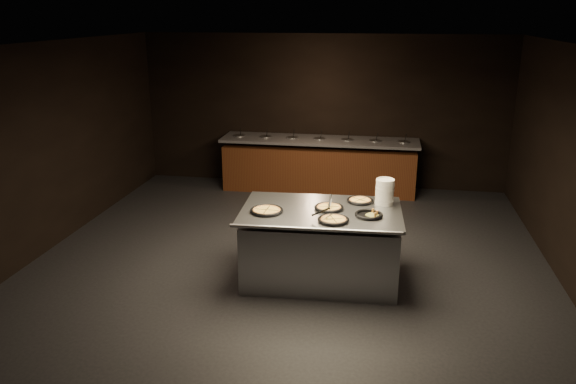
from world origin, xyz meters
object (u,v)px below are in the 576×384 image
serving_counter (321,246)px  pan_cheese_whole (329,208)px  pan_veggie_whole (267,210)px  plate_stack (385,192)px

serving_counter → pan_cheese_whole: (0.09, 0.04, 0.52)m
pan_veggie_whole → pan_cheese_whole: size_ratio=1.11×
plate_stack → pan_cheese_whole: (-0.67, -0.31, -0.14)m
plate_stack → pan_veggie_whole: (-1.41, -0.55, -0.14)m
pan_veggie_whole → pan_cheese_whole: bearing=17.9°
plate_stack → pan_veggie_whole: 1.52m
plate_stack → pan_veggie_whole: plate_stack is taller
serving_counter → pan_veggie_whole: size_ratio=5.00×
pan_veggie_whole → pan_cheese_whole: (0.74, 0.24, -0.00)m
serving_counter → pan_veggie_whole: (-0.65, -0.20, 0.52)m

